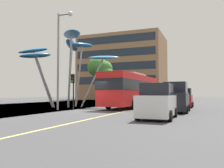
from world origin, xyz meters
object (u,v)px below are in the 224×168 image
Objects in this scene: leaf_sculpture at (68,51)px; car_parked_mid at (176,98)px; red_bus at (132,89)px; car_parked_far at (183,98)px; street_lamp at (61,49)px; traffic_light_kerb_near at (73,84)px; traffic_light_kerb_far at (98,84)px; traffic_light_island_mid at (112,86)px; car_parked_near at (157,102)px.

car_parked_mid is at bearing -14.41° from leaf_sculpture.
red_bus is 6.84m from car_parked_mid.
car_parked_far is (-0.01, 6.90, -0.15)m from car_parked_mid.
street_lamp is at bearing -128.01° from red_bus.
traffic_light_kerb_far is (-0.11, 5.67, 0.20)m from traffic_light_kerb_near.
car_parked_near is at bearing -59.50° from traffic_light_island_mid.
red_bus reaches higher than car_parked_near.
traffic_light_kerb_far reaches higher than traffic_light_kerb_near.
car_parked_far is (8.91, 7.75, -1.40)m from traffic_light_kerb_near.
red_bus is 5.57m from car_parked_far.
traffic_light_kerb_far reaches higher than car_parked_far.
traffic_light_kerb_near is (-3.95, -5.46, 0.38)m from red_bus.
car_parked_far is (9.02, 2.08, -1.60)m from traffic_light_kerb_far.
car_parked_near is (8.35, -14.16, -1.48)m from traffic_light_island_mid.
car_parked_mid is at bearing 8.85° from street_lamp.
car_parked_near is 5.58m from car_parked_mid.
traffic_light_kerb_near is at bearing -125.87° from red_bus.
street_lamp reaches higher than traffic_light_kerb_far.
red_bus is at bearing -46.09° from traffic_light_island_mid.
traffic_light_island_mid is (0.10, 9.45, 0.09)m from traffic_light_kerb_near.
traffic_light_island_mid is 12.40m from car_parked_mid.
red_bus reaches higher than traffic_light_kerb_far.
car_parked_near is at bearing -29.17° from traffic_light_kerb_near.
car_parked_mid is 0.50× the size of street_lamp.
traffic_light_island_mid is 0.86× the size of car_parked_far.
leaf_sculpture is 13.31m from car_parked_mid.
traffic_light_island_mid is (3.05, 5.55, -3.82)m from leaf_sculpture.
leaf_sculpture reaches higher than traffic_light_kerb_near.
car_parked_near is 0.46× the size of street_lamp.
red_bus is 11.16m from car_parked_near.
car_parked_far is at bearing 12.98° from traffic_light_kerb_far.
car_parked_far is at bearing -10.94° from traffic_light_island_mid.
street_lamp is at bearing -65.25° from leaf_sculpture.
car_parked_near is (4.50, -10.17, -1.01)m from red_bus.
red_bus is at bearing 113.86° from car_parked_near.
car_parked_mid is at bearing -44.25° from traffic_light_island_mid.
car_parked_mid reaches higher than car_parked_near.
traffic_light_kerb_far is 0.80× the size of car_parked_mid.
traffic_light_kerb_far is at bearing 31.86° from leaf_sculpture.
street_lamp is (-4.79, -6.13, 3.49)m from red_bus.
red_bus reaches higher than traffic_light_kerb_near.
leaf_sculpture is 3.33× the size of traffic_light_kerb_far.
traffic_light_kerb_far is (2.84, 1.77, -3.71)m from leaf_sculpture.
red_bus is at bearing 137.26° from car_parked_mid.
red_bus is at bearing -155.22° from car_parked_far.
traffic_light_kerb_near is 0.37× the size of street_lamp.
traffic_light_island_mid reaches higher than traffic_light_kerb_near.
traffic_light_island_mid is at bearing 89.42° from traffic_light_kerb_near.
traffic_light_kerb_far is at bearing 91.09° from traffic_light_kerb_near.
red_bus is 1.34× the size of street_lamp.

